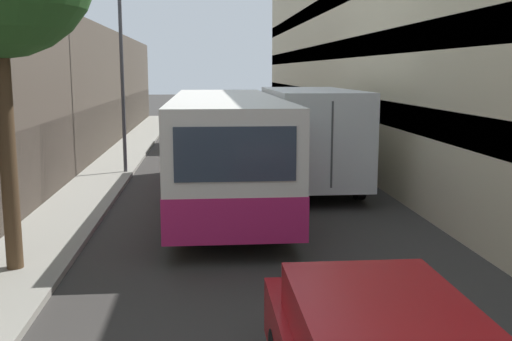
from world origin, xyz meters
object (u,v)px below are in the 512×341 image
Objects in this scene: panel_van at (199,124)px; street_lamp at (120,22)px; box_truck at (305,132)px; bus at (225,146)px.

panel_van is 8.76m from street_lamp.
panel_van is (-3.38, 9.36, -0.54)m from box_truck.
bus is 12.08m from panel_van.
street_lamp reaches higher than bus.
box_truck is at bearing 45.98° from bus.
box_truck reaches higher than bus.
bus is 1.51× the size of street_lamp.
bus is 1.32× the size of box_truck.
bus is 6.63m from street_lamp.
bus is at bearing -86.27° from panel_van.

